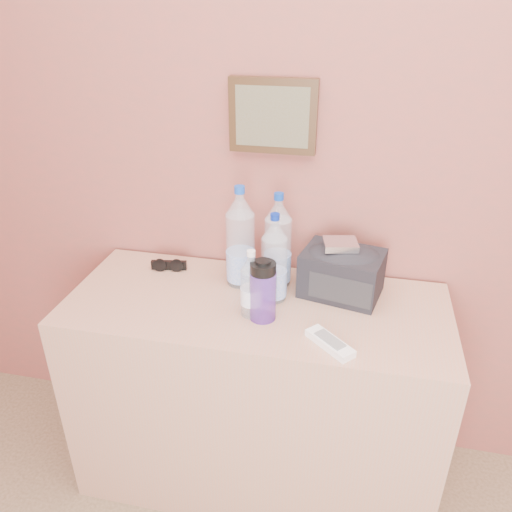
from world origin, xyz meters
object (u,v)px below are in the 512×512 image
at_px(pet_large_b, 278,245).
at_px(pet_small, 251,287).
at_px(ac_remote, 330,343).
at_px(toiletry_bag, 342,270).
at_px(pet_large_d, 274,262).
at_px(pet_large_c, 240,242).
at_px(nalgene_bottle, 263,290).
at_px(foil_packet, 340,244).
at_px(dresser, 256,393).
at_px(sunglasses, 169,265).

height_order(pet_large_b, pet_small, pet_large_b).
xyz_separation_m(ac_remote, toiletry_bag, (0.01, 0.31, 0.08)).
bearing_deg(pet_small, pet_large_d, 64.58).
xyz_separation_m(pet_large_d, ac_remote, (0.22, -0.23, -0.13)).
distance_m(pet_large_c, pet_small, 0.22).
bearing_deg(nalgene_bottle, toiletry_bag, 41.16).
bearing_deg(ac_remote, toiletry_bag, 130.46).
bearing_deg(foil_packet, pet_large_b, 172.94).
relative_size(pet_large_b, pet_small, 1.48).
bearing_deg(foil_packet, nalgene_bottle, -137.77).
height_order(dresser, pet_large_b, pet_large_b).
relative_size(pet_large_c, pet_large_d, 1.17).
relative_size(sunglasses, foil_packet, 1.22).
bearing_deg(pet_large_c, pet_large_d, -30.49).
relative_size(pet_large_b, nalgene_bottle, 1.64).
xyz_separation_m(pet_large_d, toiletry_bag, (0.23, 0.08, -0.05)).
relative_size(dresser, toiletry_bag, 4.93).
bearing_deg(toiletry_bag, foil_packet, -150.29).
xyz_separation_m(sunglasses, toiletry_bag, (0.66, -0.03, 0.07)).
height_order(pet_large_d, nalgene_bottle, pet_large_d).
xyz_separation_m(dresser, pet_large_c, (-0.08, 0.13, 0.58)).
xyz_separation_m(dresser, toiletry_bag, (0.28, 0.13, 0.50)).
distance_m(pet_large_d, pet_small, 0.13).
distance_m(nalgene_bottle, foil_packet, 0.32).
distance_m(pet_large_b, pet_small, 0.23).
relative_size(pet_large_c, sunglasses, 2.73).
xyz_separation_m(nalgene_bottle, ac_remote, (0.23, -0.10, -0.09)).
bearing_deg(dresser, pet_large_d, 39.86).
height_order(nalgene_bottle, sunglasses, nalgene_bottle).
relative_size(dresser, nalgene_bottle, 6.20).
bearing_deg(foil_packet, pet_small, -144.13).
bearing_deg(sunglasses, ac_remote, -37.88).
xyz_separation_m(pet_large_b, toiletry_bag, (0.23, -0.02, -0.06)).
xyz_separation_m(sunglasses, foil_packet, (0.64, -0.04, 0.18)).
relative_size(pet_large_b, foil_packet, 3.11).
xyz_separation_m(pet_large_d, sunglasses, (-0.43, 0.12, -0.12)).
distance_m(nalgene_bottle, ac_remote, 0.27).
bearing_deg(toiletry_bag, dresser, -143.16).
relative_size(dresser, ac_remote, 7.80).
height_order(pet_small, nalgene_bottle, pet_small).
distance_m(pet_large_d, ac_remote, 0.34).
height_order(dresser, pet_large_c, pet_large_c).
bearing_deg(nalgene_bottle, foil_packet, 42.23).
distance_m(pet_large_c, nalgene_bottle, 0.25).
height_order(ac_remote, toiletry_bag, toiletry_bag).
xyz_separation_m(pet_large_b, pet_large_c, (-0.13, -0.03, 0.01)).
bearing_deg(toiletry_bag, pet_small, -132.70).
relative_size(dresser, pet_large_d, 4.14).
distance_m(sunglasses, toiletry_bag, 0.66).
relative_size(pet_large_b, pet_large_d, 1.10).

